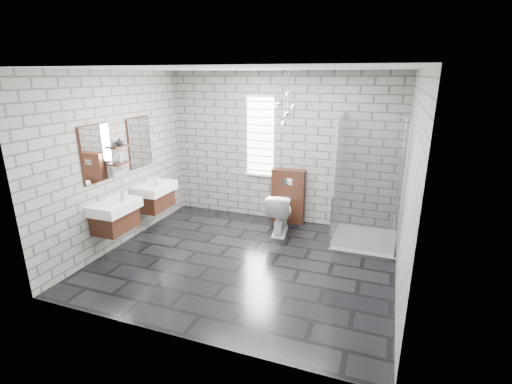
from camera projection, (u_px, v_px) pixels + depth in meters
The scene contains 20 objects.
floor at pixel (245, 261), 5.49m from camera, with size 4.20×3.60×0.02m, color black.
ceiling at pixel (243, 68), 4.67m from camera, with size 4.20×3.60×0.02m, color white.
wall_back at pixel (281, 149), 6.70m from camera, with size 4.20×0.02×2.70m, color gray.
wall_front at pixel (172, 218), 3.46m from camera, with size 4.20×0.02×2.70m, color gray.
wall_left at pixel (119, 160), 5.77m from camera, with size 0.02×3.60×2.70m, color gray.
wall_right at pixel (409, 187), 4.39m from camera, with size 0.02×3.60×2.70m, color gray.
vanity_left at pixel (113, 207), 5.46m from camera, with size 0.47×0.70×1.57m.
vanity_right at pixel (153, 189), 6.35m from camera, with size 0.47×0.70×1.57m.
shelf_lower at pixel (121, 163), 5.71m from camera, with size 0.14×0.30×0.03m, color #3A1D12.
shelf_upper at pixel (119, 147), 5.63m from camera, with size 0.14×0.30×0.03m, color #3A1D12.
window at pixel (260, 137), 6.74m from camera, with size 0.56×0.05×1.48m.
cistern_panel at pixel (288, 196), 6.80m from camera, with size 0.60×0.20×1.00m, color #3A1D12.
flush_plate at pixel (287, 182), 6.61m from camera, with size 0.18×0.01×0.12m, color silver.
shower_enclosure at pixel (360, 214), 5.90m from camera, with size 1.00×1.00×2.03m.
pendant_cluster at pixel (286, 108), 6.01m from camera, with size 0.30×0.26×0.88m.
toilet at pixel (280, 213), 6.37m from camera, with size 0.40×0.70×0.72m, color white.
soap_bottle_a at pixel (124, 194), 5.45m from camera, with size 0.09×0.09×0.20m, color #B2B2B2.
soap_bottle_b at pixel (157, 180), 6.26m from camera, with size 0.11×0.11×0.14m, color #B2B2B2.
soap_bottle_c at pixel (120, 157), 5.66m from camera, with size 0.07×0.07×0.18m, color #B2B2B2.
vase at pixel (119, 142), 5.61m from camera, with size 0.12×0.12×0.12m, color #B2B2B2.
Camera 1 is at (1.84, -4.57, 2.63)m, focal length 26.00 mm.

